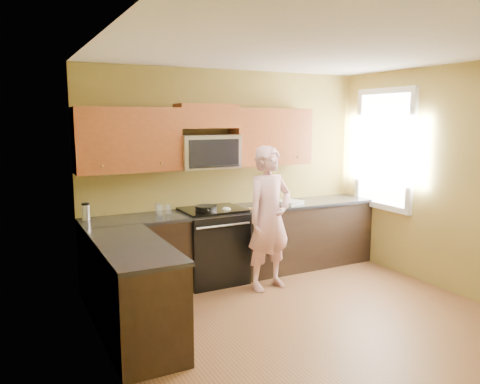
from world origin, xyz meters
TOP-DOWN VIEW (x-y plane):
  - floor at (0.00, 0.00)m, footprint 4.00×4.00m
  - ceiling at (0.00, 0.00)m, footprint 4.00×4.00m
  - wall_back at (0.00, 2.00)m, footprint 4.00×0.00m
  - wall_left at (-2.00, 0.00)m, footprint 0.00×4.00m
  - wall_right at (2.00, 0.00)m, footprint 0.00×4.00m
  - cabinet_back_run at (0.00, 1.70)m, footprint 4.00×0.60m
  - cabinet_left_run at (-1.70, 0.60)m, footprint 0.60×1.60m
  - countertop_back at (0.00, 1.69)m, footprint 4.00×0.62m
  - countertop_left at (-1.69, 0.60)m, footprint 0.62×1.60m
  - stove at (-0.40, 1.68)m, footprint 0.76×0.65m
  - microwave at (-0.40, 1.80)m, footprint 0.76×0.40m
  - upper_cab_left at (-1.39, 1.83)m, footprint 1.22×0.33m
  - upper_cab_right at (0.54, 1.83)m, footprint 1.12×0.33m
  - upper_cab_over_mw at (-0.40, 1.83)m, footprint 0.76×0.33m
  - window at (1.98, 1.20)m, footprint 0.06×1.06m
  - woman at (0.12, 1.15)m, footprint 0.70×0.52m
  - frying_pan at (-0.51, 1.62)m, footprint 0.39×0.52m
  - butter_tub at (0.35, 1.71)m, footprint 0.12×0.12m
  - toast_slice at (0.12, 1.55)m, footprint 0.14×0.14m
  - napkin_a at (-0.26, 1.55)m, footprint 0.12×0.13m
  - napkin_b at (0.61, 1.70)m, footprint 0.14×0.15m
  - dish_towel at (0.73, 1.60)m, footprint 0.37×0.33m
  - travel_mug at (-1.90, 1.85)m, footprint 0.11×0.11m
  - glass_a at (-1.05, 1.87)m, footprint 0.07×0.07m
  - glass_b at (-0.96, 1.73)m, footprint 0.08×0.08m
  - glass_c at (-1.07, 1.71)m, footprint 0.08×0.08m

SIDE VIEW (x-z plane):
  - floor at x=0.00m, z-range 0.00..0.00m
  - cabinet_back_run at x=0.00m, z-range 0.00..0.88m
  - cabinet_left_run at x=-1.70m, z-range 0.00..0.88m
  - stove at x=-0.40m, z-range 0.00..0.95m
  - woman at x=0.12m, z-range 0.00..1.75m
  - countertop_back at x=0.00m, z-range 0.88..0.92m
  - countertop_left at x=-1.69m, z-range 0.88..0.92m
  - travel_mug at x=-1.90m, z-range 0.82..1.02m
  - butter_tub at x=0.35m, z-range 0.88..0.96m
  - toast_slice at x=0.12m, z-range 0.92..0.93m
  - dish_towel at x=0.73m, z-range 0.92..0.97m
  - frying_pan at x=-0.51m, z-range 0.92..0.98m
  - napkin_a at x=-0.26m, z-range 0.92..0.98m
  - napkin_b at x=0.61m, z-range 0.92..0.99m
  - glass_a at x=-1.05m, z-range 0.92..1.04m
  - glass_b at x=-0.96m, z-range 0.92..1.04m
  - glass_c at x=-1.07m, z-range 0.92..1.04m
  - wall_back at x=0.00m, z-range -0.65..3.35m
  - wall_left at x=-2.00m, z-range -0.65..3.35m
  - wall_right at x=2.00m, z-range -0.65..3.35m
  - microwave at x=-0.40m, z-range 1.24..1.66m
  - upper_cab_left at x=-1.39m, z-range 1.07..1.82m
  - upper_cab_right at x=0.54m, z-range 1.07..1.82m
  - window at x=1.98m, z-range 0.82..2.48m
  - upper_cab_over_mw at x=-0.40m, z-range 1.95..2.25m
  - ceiling at x=0.00m, z-range 2.70..2.70m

